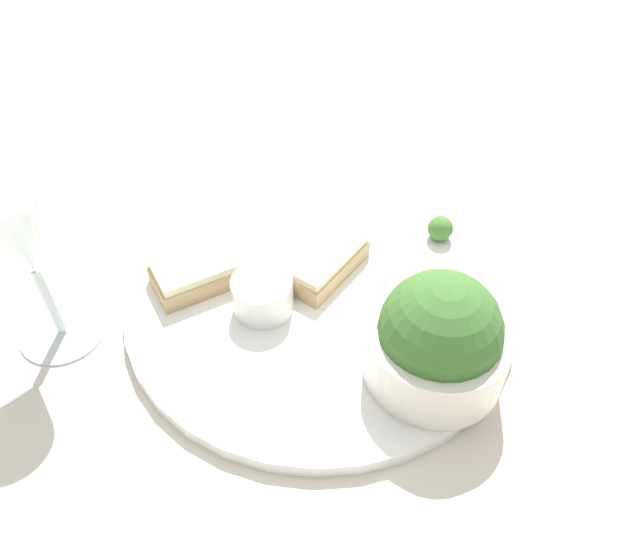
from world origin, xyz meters
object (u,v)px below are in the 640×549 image
at_px(wine_glass, 22,240).
at_px(cheese_toast_near, 321,260).
at_px(sauce_ramekin, 262,293).
at_px(cheese_toast_far, 198,272).
at_px(salad_bowl, 438,340).

bearing_deg(wine_glass, cheese_toast_near, -38.55).
xyz_separation_m(sauce_ramekin, cheese_toast_far, (-0.01, 0.07, -0.01)).
bearing_deg(cheese_toast_far, salad_bowl, -81.47).
bearing_deg(cheese_toast_far, sauce_ramekin, -82.82).
distance_m(cheese_toast_far, wine_glass, 0.15).
bearing_deg(salad_bowl, cheese_toast_near, 72.60).
bearing_deg(cheese_toast_near, wine_glass, 141.45).
height_order(salad_bowl, wine_glass, wine_glass).
bearing_deg(sauce_ramekin, salad_bowl, -80.87).
height_order(salad_bowl, sauce_ramekin, salad_bowl).
bearing_deg(cheese_toast_near, salad_bowl, -107.40).
bearing_deg(cheese_toast_near, sauce_ramekin, 169.05).
height_order(cheese_toast_near, cheese_toast_far, same).
distance_m(salad_bowl, cheese_toast_far, 0.23).
relative_size(cheese_toast_far, wine_glass, 0.60).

